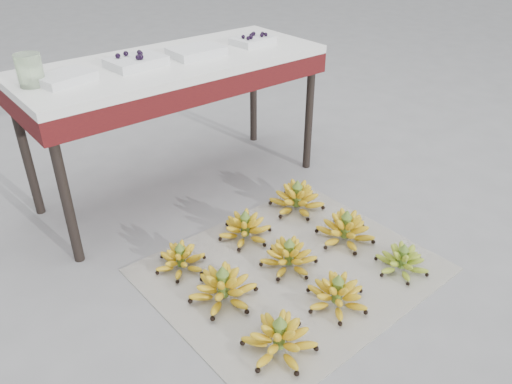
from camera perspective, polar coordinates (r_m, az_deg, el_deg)
ground at (r=2.46m, az=5.22°, el=-7.79°), size 60.00×60.00×0.00m
newspaper_mat at (r=2.39m, az=4.06°, el=-8.84°), size 1.27×1.07×0.01m
bunch_front_left at (r=1.99m, az=2.68°, el=-16.36°), size 0.36×0.36×0.18m
bunch_front_center at (r=2.20m, az=9.23°, el=-11.46°), size 0.33×0.33×0.17m
bunch_front_right at (r=2.45m, az=16.34°, el=-7.55°), size 0.30×0.30×0.15m
bunch_mid_left at (r=2.20m, az=-3.78°, el=-10.86°), size 0.39×0.39×0.18m
bunch_mid_center at (r=2.38m, az=3.77°, el=-7.37°), size 0.27×0.27×0.16m
bunch_mid_right at (r=2.58m, az=10.17°, el=-4.26°), size 0.30×0.30×0.18m
bunch_back_left at (r=2.39m, az=-8.60°, el=-7.61°), size 0.30×0.30×0.15m
bunch_back_center at (r=2.56m, az=-1.24°, el=-4.17°), size 0.36×0.36×0.17m
bunch_back_right at (r=2.79m, az=4.68°, el=-0.80°), size 0.32×0.32×0.19m
vendor_table at (r=2.78m, az=-9.32°, el=13.04°), size 1.64×0.66×0.79m
tray_far_left at (r=2.50m, az=-21.01°, el=12.10°), size 0.28×0.23×0.04m
tray_left at (r=2.65m, az=-13.53°, el=14.31°), size 0.29×0.22×0.07m
tray_right at (r=2.78m, az=-6.83°, el=15.66°), size 0.28×0.20×0.04m
tray_far_right at (r=3.01m, az=-0.37°, el=16.97°), size 0.25×0.19×0.06m
glass_jar at (r=2.49m, az=-24.44°, el=12.57°), size 0.13×0.13×0.14m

